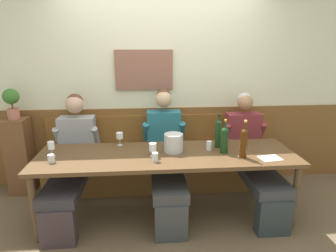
{
  "coord_description": "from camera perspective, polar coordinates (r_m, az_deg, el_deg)",
  "views": [
    {
      "loc": [
        -0.21,
        -2.59,
        1.83
      ],
      "look_at": [
        0.04,
        0.45,
        0.95
      ],
      "focal_mm": 30.42,
      "sensor_mm": 36.0,
      "label": 1
    }
  ],
  "objects": [
    {
      "name": "ground_plane",
      "position": [
        3.19,
        0.02,
        -19.2
      ],
      "size": [
        6.8,
        6.8,
        0.02
      ],
      "primitive_type": "cube",
      "color": "brown",
      "rests_on": "ground"
    },
    {
      "name": "room_wall_back",
      "position": [
        3.71,
        -1.41,
        9.47
      ],
      "size": [
        6.8,
        0.12,
        2.8
      ],
      "color": "beige",
      "rests_on": "ground"
    },
    {
      "name": "wood_wainscot_panel",
      "position": [
        3.86,
        -1.24,
        -3.82
      ],
      "size": [
        6.8,
        0.03,
        1.03
      ],
      "primitive_type": "cube",
      "color": "brown",
      "rests_on": "ground"
    },
    {
      "name": "wall_bench",
      "position": [
        3.76,
        -1.02,
        -8.25
      ],
      "size": [
        2.98,
        0.42,
        0.94
      ],
      "color": "brown",
      "rests_on": "ground"
    },
    {
      "name": "dining_table",
      "position": [
        3.0,
        -0.23,
        -6.84
      ],
      "size": [
        2.68,
        0.78,
        0.73
      ],
      "color": "#513821",
      "rests_on": "ground"
    },
    {
      "name": "person_left_seat",
      "position": [
        3.41,
        -18.63,
        -5.58
      ],
      "size": [
        0.53,
        1.22,
        1.26
      ],
      "color": "#372C31",
      "rests_on": "ground"
    },
    {
      "name": "person_center_right_seat",
      "position": [
        3.31,
        -0.49,
        -5.13
      ],
      "size": [
        0.52,
        1.22,
        1.31
      ],
      "color": "#34373C",
      "rests_on": "ground"
    },
    {
      "name": "person_center_left_seat",
      "position": [
        3.51,
        16.43,
        -5.2
      ],
      "size": [
        0.54,
        1.21,
        1.25
      ],
      "color": "#272F35",
      "rests_on": "ground"
    },
    {
      "name": "ice_bucket",
      "position": [
        3.0,
        1.12,
        -3.38
      ],
      "size": [
        0.2,
        0.2,
        0.19
      ],
      "primitive_type": "cylinder",
      "color": "#BABBC0",
      "rests_on": "dining_table"
    },
    {
      "name": "wine_bottle_clear_water",
      "position": [
        2.91,
        15.01,
        -3.13
      ],
      "size": [
        0.07,
        0.07,
        0.39
      ],
      "color": "#472509",
      "rests_on": "dining_table"
    },
    {
      "name": "wine_bottle_green_tall",
      "position": [
        3.15,
        10.07,
        -1.33
      ],
      "size": [
        0.07,
        0.07,
        0.37
      ],
      "color": "#18391B",
      "rests_on": "dining_table"
    },
    {
      "name": "wine_bottle_amber_mid",
      "position": [
        3.01,
        11.27,
        -2.57
      ],
      "size": [
        0.08,
        0.08,
        0.36
      ],
      "color": "#163719",
      "rests_on": "dining_table"
    },
    {
      "name": "wine_glass_left_end",
      "position": [
        2.87,
        -3.07,
        -4.29
      ],
      "size": [
        0.07,
        0.07,
        0.14
      ],
      "color": "silver",
      "rests_on": "dining_table"
    },
    {
      "name": "wine_glass_center_front",
      "position": [
        3.08,
        -22.37,
        -3.7
      ],
      "size": [
        0.07,
        0.07,
        0.16
      ],
      "color": "silver",
      "rests_on": "dining_table"
    },
    {
      "name": "wine_glass_mid_left",
      "position": [
        3.22,
        -9.68,
        -1.98
      ],
      "size": [
        0.08,
        0.08,
        0.15
      ],
      "color": "silver",
      "rests_on": "dining_table"
    },
    {
      "name": "wine_glass_by_bottle",
      "position": [
        3.28,
        10.39,
        -1.93
      ],
      "size": [
        0.07,
        0.07,
        0.14
      ],
      "color": "silver",
      "rests_on": "dining_table"
    },
    {
      "name": "water_tumbler_left",
      "position": [
        2.77,
        -2.62,
        -6.26
      ],
      "size": [
        0.06,
        0.06,
        0.09
      ],
      "primitive_type": "cylinder",
      "color": "silver",
      "rests_on": "dining_table"
    },
    {
      "name": "water_tumbler_center",
      "position": [
        2.97,
        -22.38,
        -6.05
      ],
      "size": [
        0.06,
        0.06,
        0.08
      ],
      "primitive_type": "cylinder",
      "color": "silver",
      "rests_on": "dining_table"
    },
    {
      "name": "water_tumbler_right",
      "position": [
        3.08,
        8.21,
        -3.92
      ],
      "size": [
        0.06,
        0.06,
        0.1
      ],
      "primitive_type": "cylinder",
      "color": "silver",
      "rests_on": "dining_table"
    },
    {
      "name": "tasting_sheet_left_guest",
      "position": [
        3.03,
        19.76,
        -6.07
      ],
      "size": [
        0.23,
        0.18,
        0.0
      ],
      "primitive_type": "cube",
      "rotation": [
        0.0,
        0.0,
        0.15
      ],
      "color": "white",
      "rests_on": "dining_table"
    },
    {
      "name": "corner_pedestal",
      "position": [
        4.03,
        -27.51,
        -5.37
      ],
      "size": [
        0.28,
        0.28,
        0.96
      ],
      "primitive_type": "cube",
      "color": "brown",
      "rests_on": "ground"
    },
    {
      "name": "potted_plant",
      "position": [
        3.85,
        -28.86,
        4.38
      ],
      "size": [
        0.18,
        0.18,
        0.37
      ],
      "color": "#B26656",
      "rests_on": "corner_pedestal"
    }
  ]
}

